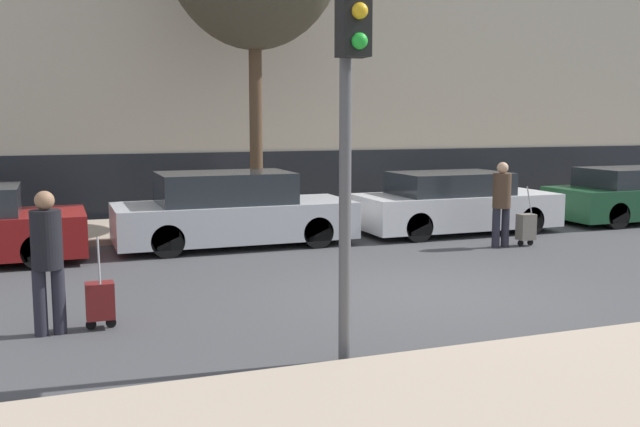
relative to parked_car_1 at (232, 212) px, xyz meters
The scene contains 13 objects.
ground_plane 4.98m from the parked_car_1, 71.09° to the right, with size 80.00×80.00×0.00m, color #424244.
sidewalk_near 8.60m from the parked_car_1, 79.24° to the right, with size 28.00×2.50×0.12m.
sidewalk_far 2.89m from the parked_car_1, 55.48° to the left, with size 28.00×3.00×0.12m.
building_facade 7.12m from the parked_car_1, 74.46° to the left, with size 28.00×2.52×9.11m.
parked_car_1 is the anchor object (origin of this frame).
parked_car_2 4.86m from the parked_car_1, ahead, with size 4.31×1.77×1.31m.
parked_car_3 9.82m from the parked_car_1, ahead, with size 4.29×1.74×1.29m.
pedestrian_left 5.91m from the parked_car_1, 123.74° to the right, with size 0.35×0.34×1.64m.
trolley_left 5.60m from the parked_car_1, 119.29° to the right, with size 0.34×0.29×1.09m.
pedestrian_right 5.16m from the parked_car_1, 22.28° to the right, with size 0.35×0.34×1.63m.
trolley_right 5.68m from the parked_car_1, 20.57° to the right, with size 0.34×0.29×1.16m.
traffic_light 7.34m from the parked_car_1, 94.10° to the right, with size 0.28×0.47×3.80m.
parked_bicycle 2.22m from the parked_car_1, 94.46° to the left, with size 1.77×0.06×0.96m.
Camera 1 is at (-4.75, -8.66, 2.43)m, focal length 40.00 mm.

